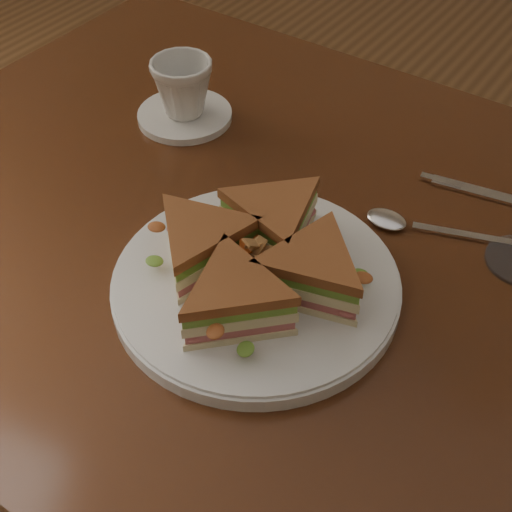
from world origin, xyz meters
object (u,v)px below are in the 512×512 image
(spoon, at_px, (406,224))
(coffee_cup, at_px, (183,88))
(plate, at_px, (256,285))
(saucer, at_px, (185,116))
(sandwich_wedges, at_px, (256,260))
(table, at_px, (319,312))
(knife, at_px, (503,199))

(spoon, bearing_deg, coffee_cup, 155.99)
(plate, height_order, saucer, plate)
(sandwich_wedges, relative_size, coffee_cup, 3.27)
(table, height_order, saucer, saucer)
(knife, height_order, coffee_cup, coffee_cup)
(spoon, height_order, knife, spoon)
(sandwich_wedges, relative_size, saucer, 2.10)
(spoon, distance_m, saucer, 0.35)
(sandwich_wedges, distance_m, coffee_cup, 0.33)
(coffee_cup, bearing_deg, plate, -18.17)
(table, height_order, knife, knife)
(plate, xyz_separation_m, coffee_cup, (-0.26, 0.21, 0.04))
(plate, distance_m, sandwich_wedges, 0.04)
(table, bearing_deg, spoon, 58.68)
(knife, bearing_deg, saucer, -179.15)
(table, relative_size, plate, 4.02)
(sandwich_wedges, height_order, knife, sandwich_wedges)
(plate, xyz_separation_m, knife, (0.16, 0.29, -0.01))
(coffee_cup, bearing_deg, sandwich_wedges, -18.17)
(table, xyz_separation_m, saucer, (-0.29, 0.12, 0.10))
(plate, relative_size, saucer, 2.33)
(knife, bearing_deg, coffee_cup, -179.15)
(spoon, bearing_deg, sandwich_wedges, -134.77)
(knife, height_order, saucer, saucer)
(spoon, distance_m, knife, 0.13)
(table, relative_size, coffee_cup, 14.61)
(table, distance_m, sandwich_wedges, 0.17)
(sandwich_wedges, bearing_deg, spoon, 64.41)
(sandwich_wedges, distance_m, saucer, 0.34)
(table, height_order, coffee_cup, coffee_cup)
(saucer, relative_size, coffee_cup, 1.56)
(spoon, xyz_separation_m, knife, (0.07, 0.11, -0.00))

